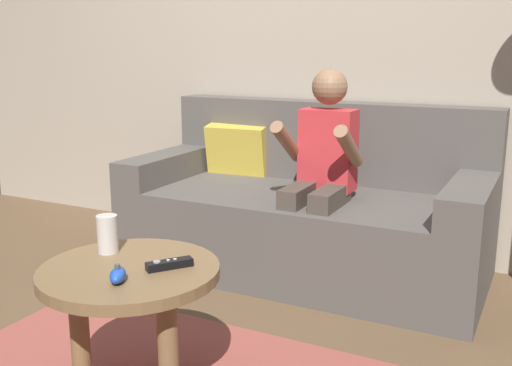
{
  "coord_description": "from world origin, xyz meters",
  "views": [
    {
      "loc": [
        1.31,
        -1.56,
        1.1
      ],
      "look_at": [
        0.29,
        0.44,
        0.59
      ],
      "focal_mm": 41.84,
      "sensor_mm": 36.0,
      "label": 1
    }
  ],
  "objects_px": {
    "person_seated_on_couch": "(321,167)",
    "nunchuk_blue": "(118,275)",
    "couch": "(306,213)",
    "soda_can": "(107,234)",
    "coffee_table": "(132,293)",
    "game_remote_black_near_edge": "(169,264)"
  },
  "relations": [
    {
      "from": "soda_can",
      "to": "couch",
      "type": "bearing_deg",
      "value": 82.77
    },
    {
      "from": "coffee_table",
      "to": "game_remote_black_near_edge",
      "type": "height_order",
      "value": "game_remote_black_near_edge"
    },
    {
      "from": "nunchuk_blue",
      "to": "game_remote_black_near_edge",
      "type": "bearing_deg",
      "value": 66.61
    },
    {
      "from": "person_seated_on_couch",
      "to": "game_remote_black_near_edge",
      "type": "bearing_deg",
      "value": -92.43
    },
    {
      "from": "coffee_table",
      "to": "soda_can",
      "type": "bearing_deg",
      "value": 154.95
    },
    {
      "from": "game_remote_black_near_edge",
      "to": "nunchuk_blue",
      "type": "height_order",
      "value": "nunchuk_blue"
    },
    {
      "from": "nunchuk_blue",
      "to": "couch",
      "type": "bearing_deg",
      "value": 91.07
    },
    {
      "from": "coffee_table",
      "to": "soda_can",
      "type": "height_order",
      "value": "soda_can"
    },
    {
      "from": "couch",
      "to": "person_seated_on_couch",
      "type": "bearing_deg",
      "value": -52.75
    },
    {
      "from": "game_remote_black_near_edge",
      "to": "soda_can",
      "type": "height_order",
      "value": "soda_can"
    },
    {
      "from": "coffee_table",
      "to": "nunchuk_blue",
      "type": "height_order",
      "value": "nunchuk_blue"
    },
    {
      "from": "game_remote_black_near_edge",
      "to": "couch",
      "type": "bearing_deg",
      "value": 94.1
    },
    {
      "from": "couch",
      "to": "coffee_table",
      "type": "height_order",
      "value": "couch"
    },
    {
      "from": "couch",
      "to": "soda_can",
      "type": "height_order",
      "value": "couch"
    },
    {
      "from": "coffee_table",
      "to": "soda_can",
      "type": "xyz_separation_m",
      "value": [
        -0.14,
        0.07,
        0.15
      ]
    },
    {
      "from": "nunchuk_blue",
      "to": "person_seated_on_couch",
      "type": "bearing_deg",
      "value": 84.89
    },
    {
      "from": "person_seated_on_couch",
      "to": "nunchuk_blue",
      "type": "relative_size",
      "value": 10.06
    },
    {
      "from": "coffee_table",
      "to": "nunchuk_blue",
      "type": "bearing_deg",
      "value": -67.69
    },
    {
      "from": "couch",
      "to": "coffee_table",
      "type": "distance_m",
      "value": 1.35
    },
    {
      "from": "coffee_table",
      "to": "couch",
      "type": "bearing_deg",
      "value": 89.18
    },
    {
      "from": "person_seated_on_couch",
      "to": "game_remote_black_near_edge",
      "type": "relative_size",
      "value": 7.53
    },
    {
      "from": "person_seated_on_couch",
      "to": "coffee_table",
      "type": "xyz_separation_m",
      "value": [
        -0.16,
        -1.16,
        -0.2
      ]
    }
  ]
}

